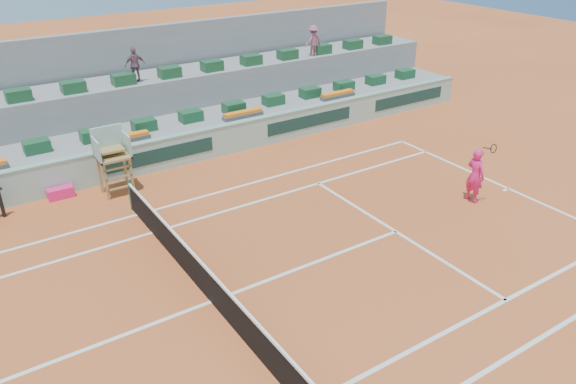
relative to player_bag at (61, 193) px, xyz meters
name	(u,v)px	position (x,y,z in m)	size (l,w,h in m)	color
ground	(211,302)	(1.79, -8.12, -0.19)	(90.00, 90.00, 0.00)	#AB4B21
seating_tier_lower	(90,148)	(1.79, 2.58, 0.41)	(36.00, 4.00, 1.20)	gray
seating_tier_upper	(76,119)	(1.79, 4.18, 1.11)	(36.00, 2.40, 2.60)	gray
stadium_back_wall	(62,89)	(1.79, 5.78, 2.01)	(36.00, 0.40, 4.40)	gray
player_bag	(61,193)	(0.00, 0.00, 0.00)	(0.87, 0.39, 0.39)	#FC2073
spectator_mid	(135,65)	(4.35, 3.60, 3.13)	(0.84, 0.35, 1.44)	#744D58
spectator_right	(313,41)	(13.17, 3.41, 3.13)	(0.94, 0.54, 1.45)	#A15064
court_lines	(211,302)	(1.79, -8.12, -0.19)	(23.89, 11.09, 0.01)	white
tennis_net	(210,285)	(1.79, -8.12, 0.33)	(0.10, 11.97, 1.10)	black
advertising_hoarding	(107,166)	(1.81, 0.37, 0.44)	(36.00, 0.34, 1.26)	#97BEAE
umpire_chair	(112,152)	(1.79, -0.63, 1.35)	(1.10, 0.90, 2.40)	olive
seat_row_lower	(93,135)	(1.79, 1.68, 1.23)	(32.90, 0.60, 0.44)	#184A28
seat_row_upper	(73,87)	(1.79, 3.58, 2.63)	(32.90, 0.60, 0.44)	#184A28
flower_planters	(57,153)	(0.29, 0.88, 1.14)	(26.80, 0.36, 0.28)	#4D4D4D
tennis_player	(475,175)	(11.83, -7.99, 0.77)	(0.47, 0.92, 2.28)	#FC2073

